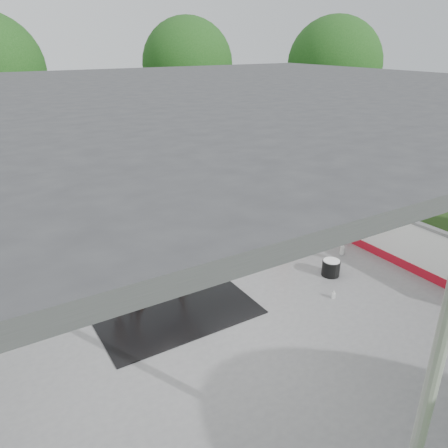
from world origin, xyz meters
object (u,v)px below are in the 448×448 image
handler (285,228)px  wash_bucket (331,268)px  dasher_board (367,228)px  horse (164,259)px

handler → wash_bucket: size_ratio=3.84×
handler → wash_bucket: 1.37m
dasher_board → wash_bucket: 1.81m
horse → dasher_board: bearing=-102.6°
handler → wash_bucket: handler is taller
handler → dasher_board: bearing=69.9°
horse → wash_bucket: size_ratio=5.53×
dasher_board → horse: bearing=175.7°
dasher_board → horse: (-5.17, 0.39, 0.39)m
horse → handler: 3.16m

